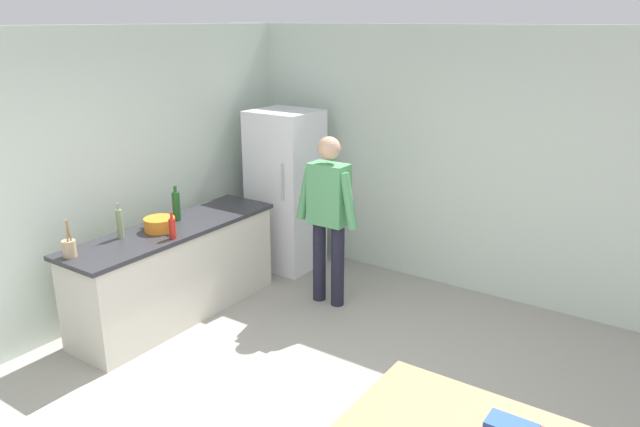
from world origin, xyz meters
TOP-DOWN VIEW (x-y plane):
  - wall_back at (0.00, 3.00)m, footprint 6.40×0.12m
  - wall_left at (-2.60, 0.20)m, footprint 0.12×5.60m
  - kitchen_counter at (-2.00, 0.80)m, footprint 0.64×2.20m
  - refrigerator at (-1.90, 2.40)m, footprint 0.70×0.67m
  - person at (-0.95, 1.85)m, footprint 0.70×0.22m
  - cooking_pot at (-2.02, 0.67)m, footprint 0.40×0.28m
  - utensil_jar at (-2.13, -0.18)m, footprint 0.11×0.11m
  - bottle_wine_green at (-2.12, 0.97)m, footprint 0.08×0.08m
  - bottle_sauce_red at (-1.76, 0.59)m, footprint 0.06×0.06m
  - bottle_vinegar_tall at (-2.15, 0.34)m, footprint 0.06×0.06m

SIDE VIEW (x-z plane):
  - kitchen_counter at x=-2.00m, z-range 0.00..0.90m
  - refrigerator at x=-1.90m, z-range 0.00..1.80m
  - cooking_pot at x=-2.02m, z-range 0.90..1.02m
  - person at x=-0.95m, z-range 0.13..1.83m
  - utensil_jar at x=-2.13m, z-range 0.82..1.14m
  - bottle_sauce_red at x=-1.76m, z-range 0.88..1.12m
  - bottle_vinegar_tall at x=-2.15m, z-range 0.88..1.20m
  - bottle_wine_green at x=-2.12m, z-range 0.88..1.22m
  - wall_back at x=0.00m, z-range 0.00..2.70m
  - wall_left at x=-2.60m, z-range 0.00..2.70m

